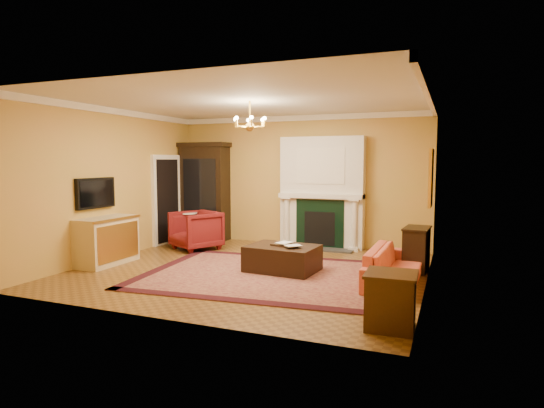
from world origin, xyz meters
The scene contains 26 objects.
floor centered at (0.00, 0.00, -0.01)m, with size 6.00×5.50×0.02m, color brown.
ceiling centered at (0.00, 0.00, 3.01)m, with size 6.00×5.50×0.02m, color silver.
wall_back centered at (0.00, 2.76, 1.50)m, with size 6.00×0.02×3.00m, color #C88F47.
wall_front centered at (0.00, -2.76, 1.50)m, with size 6.00×0.02×3.00m, color #C88F47.
wall_left centered at (-3.01, 0.00, 1.50)m, with size 0.02×5.50×3.00m, color #C88F47.
wall_right centered at (3.01, 0.00, 1.50)m, with size 0.02×5.50×3.00m, color #C88F47.
fireplace centered at (0.60, 2.57, 1.19)m, with size 1.90×0.70×2.50m.
crown_molding centered at (0.00, 0.96, 2.94)m, with size 6.00×5.50×0.12m.
doorway centered at (-2.95, 1.70, 1.05)m, with size 0.08×1.05×2.10m.
tv_panel centered at (-2.95, -0.60, 1.35)m, with size 0.09×0.95×0.58m.
gilt_mirror centered at (2.97, 1.40, 1.65)m, with size 0.06×0.76×1.05m.
chandelier centered at (0.00, 0.00, 2.61)m, with size 0.63×0.55×0.53m.
oriental_rug centered at (0.49, -0.26, 0.01)m, with size 4.27×3.20×0.02m, color #4A101D.
china_cabinet centered at (-2.37, 2.49, 1.15)m, with size 1.15×0.52×2.30m, color black.
wingback_armchair centered at (-1.92, 1.29, 0.47)m, with size 0.91×0.85×0.94m, color maroon.
pedestal_table centered at (-2.32, 1.60, 0.45)m, with size 0.44×0.44×0.78m.
commode centered at (-2.73, -0.60, 0.45)m, with size 0.57×1.20×0.90m, color #CAB693.
coral_sofa centered at (2.52, 0.05, 0.38)m, with size 1.94×0.57×0.76m, color #C2623D.
end_table centered at (2.72, -2.02, 0.32)m, with size 0.54×0.54×0.63m, color #371E0F.
console_table centered at (2.78, 1.02, 0.38)m, with size 0.39×0.68×0.76m, color black.
leather_ottoman centered at (0.58, 0.09, 0.24)m, with size 1.20×0.87×0.45m, color black.
ottoman_tray centered at (0.63, 0.13, 0.48)m, with size 0.44×0.35×0.03m, color black.
book_a centered at (0.49, 0.15, 0.64)m, with size 0.22×0.03×0.30m, color gray.
book_b centered at (0.76, 0.02, 0.63)m, with size 0.20×0.02×0.27m, color gray.
topiary_left centered at (-0.06, 2.53, 1.46)m, with size 0.16×0.16×0.43m.
topiary_right centered at (1.30, 2.53, 1.45)m, with size 0.15×0.15×0.40m.
Camera 1 is at (3.35, -7.33, 1.95)m, focal length 30.00 mm.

